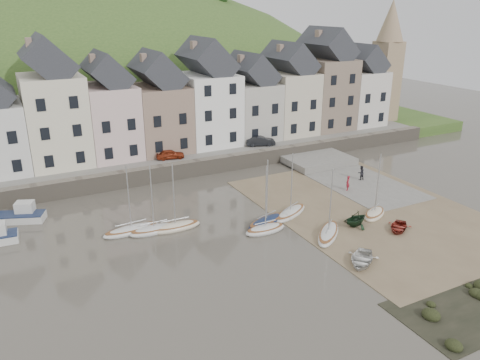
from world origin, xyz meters
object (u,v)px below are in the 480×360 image
rowboat_green (356,218)px  rowboat_red (398,227)px  sailboat_0 (132,230)px  rowboat_white (361,259)px  person_dark (361,173)px  car_left (170,154)px  person_red (348,183)px  car_right (261,141)px

rowboat_green → rowboat_red: size_ratio=0.92×
sailboat_0 → rowboat_white: size_ratio=1.87×
rowboat_white → person_dark: 18.79m
rowboat_red → car_left: car_left is taller
person_red → sailboat_0: bearing=-46.2°
rowboat_red → person_red: person_red is taller
person_red → car_right: size_ratio=0.42×
person_dark → car_left: size_ratio=0.50×
person_dark → person_red: bearing=27.2°
sailboat_0 → person_red: sailboat_0 is taller
car_left → car_right: (12.20, 0.00, 0.06)m
sailboat_0 → person_red: size_ratio=3.95×
rowboat_green → rowboat_red: (2.71, -2.44, -0.40)m
rowboat_red → rowboat_white: bearing=-102.5°
sailboat_0 → car_right: (20.59, 13.71, 1.96)m
person_red → person_dark: size_ratio=0.98×
rowboat_green → car_right: bearing=163.3°
person_red → car_left: size_ratio=0.49×
sailboat_0 → person_dark: sailboat_0 is taller
car_left → rowboat_green: bearing=-145.7°
sailboat_0 → person_dark: size_ratio=3.87×
person_red → car_left: car_left is taller
person_red → rowboat_green: bearing=11.6°
rowboat_green → person_red: 8.51m
rowboat_white → rowboat_red: 7.30m
person_dark → car_left: bearing=-36.9°
person_dark → rowboat_green: bearing=45.6°
person_dark → sailboat_0: bearing=0.5°
person_red → person_dark: person_dark is taller
person_red → car_right: car_right is taller
rowboat_white → rowboat_red: rowboat_white is taller
car_left → rowboat_white: bearing=-157.9°
rowboat_red → car_right: car_right is taller
rowboat_white → rowboat_red: (6.68, 2.93, -0.05)m
person_red → car_right: (-2.38, 14.57, 1.30)m
person_dark → car_right: bearing=-67.1°
rowboat_white → rowboat_green: rowboat_green is taller
rowboat_green → car_right: car_right is taller
rowboat_red → person_dark: 12.63m
rowboat_white → car_left: (-5.81, 26.97, 1.75)m
person_red → rowboat_white: bearing=10.7°
sailboat_0 → car_left: (8.40, 13.71, 1.90)m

